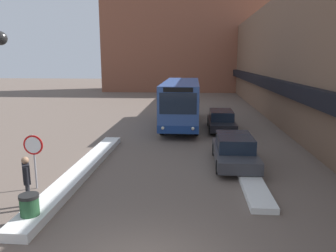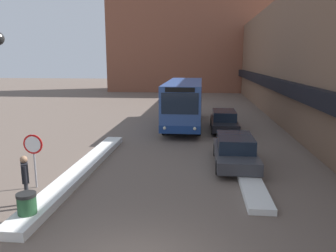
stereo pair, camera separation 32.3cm
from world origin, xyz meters
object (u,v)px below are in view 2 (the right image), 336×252
Objects in this scene: city_bus at (184,102)px; parked_car_front at (235,150)px; parked_car_middle at (224,120)px; trash_bin at (27,208)px; pedestrian at (25,176)px; stop_sign at (33,150)px.

city_bus is 9.71m from parked_car_front.
trash_bin is at bearing -115.63° from parked_car_middle.
parked_car_middle is at bearing 90.00° from parked_car_front.
parked_car_front is at bearing 43.03° from trash_bin.
parked_car_front is at bearing -72.52° from city_bus.
city_bus is at bearing 75.84° from trash_bin.
city_bus reaches higher than pedestrian.
stop_sign is 1.75m from pedestrian.
pedestrian is 1.87× the size of trash_bin.
parked_car_front is 8.80m from stop_sign.
parked_car_front is 7.85m from parked_car_middle.
pedestrian is (0.52, -1.61, -0.47)m from stop_sign.
city_bus reaches higher than trash_bin.
city_bus is 10.71× the size of trash_bin.
pedestrian is at bearing -144.77° from parked_car_front.
trash_bin is (-3.93, -15.56, -1.34)m from city_bus.
stop_sign is 1.20× the size of pedestrian.
pedestrian is 1.40m from trash_bin.
city_bus is at bearing 131.79° from pedestrian.
stop_sign reaches higher than parked_car_front.
parked_car_front is 2.56× the size of pedestrian.
parked_car_middle is (2.90, -1.34, -1.12)m from city_bus.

